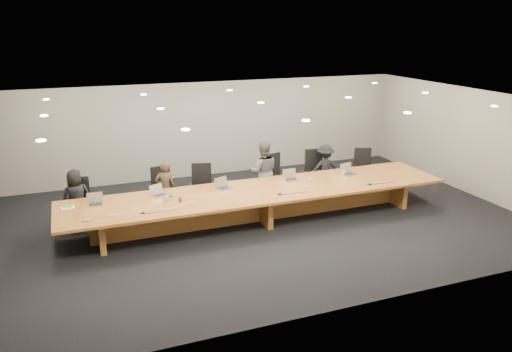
{
  "coord_description": "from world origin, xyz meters",
  "views": [
    {
      "loc": [
        -4.0,
        -10.13,
        4.47
      ],
      "look_at": [
        0.0,
        0.3,
        1.0
      ],
      "focal_mm": 35.0,
      "sensor_mm": 36.0,
      "label": 1
    }
  ],
  "objects_px": {
    "person_b": "(165,188)",
    "person_d": "(325,169)",
    "laptop_d": "(291,175)",
    "mic_center": "(280,194)",
    "chair_left": "(164,190)",
    "chair_mid_right": "(278,176)",
    "chair_far_right": "(364,169)",
    "chair_far_left": "(79,203)",
    "laptop_a": "(95,199)",
    "chair_right": "(317,172)",
    "paper_cup_near": "(309,179)",
    "laptop_c": "(224,183)",
    "amber_mug": "(180,199)",
    "laptop_b": "(159,191)",
    "mic_right": "(370,184)",
    "av_box": "(88,220)",
    "paper_cup_far": "(344,173)",
    "conference_table": "(261,199)",
    "laptop_e": "(350,169)",
    "person_c": "(263,171)",
    "chair_mid_left": "(202,187)",
    "water_bottle": "(171,196)",
    "person_a": "(76,198)",
    "mic_left": "(143,213)"
  },
  "relations": [
    {
      "from": "person_c",
      "to": "mic_center",
      "type": "distance_m",
      "value": 1.73
    },
    {
      "from": "person_b",
      "to": "person_d",
      "type": "xyz_separation_m",
      "value": [
        4.36,
        0.09,
        -0.0
      ]
    },
    {
      "from": "chair_far_left",
      "to": "laptop_e",
      "type": "relative_size",
      "value": 3.03
    },
    {
      "from": "conference_table",
      "to": "laptop_b",
      "type": "height_order",
      "value": "laptop_b"
    },
    {
      "from": "laptop_c",
      "to": "paper_cup_far",
      "type": "xyz_separation_m",
      "value": [
        3.15,
        -0.04,
        -0.09
      ]
    },
    {
      "from": "mic_right",
      "to": "chair_left",
      "type": "bearing_deg",
      "value": 157.83
    },
    {
      "from": "laptop_a",
      "to": "av_box",
      "type": "bearing_deg",
      "value": -102.78
    },
    {
      "from": "chair_right",
      "to": "laptop_e",
      "type": "height_order",
      "value": "chair_right"
    },
    {
      "from": "chair_far_left",
      "to": "chair_mid_left",
      "type": "bearing_deg",
      "value": 5.42
    },
    {
      "from": "person_a",
      "to": "laptop_c",
      "type": "relative_size",
      "value": 3.89
    },
    {
      "from": "chair_mid_right",
      "to": "person_a",
      "type": "bearing_deg",
      "value": 166.26
    },
    {
      "from": "mic_right",
      "to": "av_box",
      "type": "bearing_deg",
      "value": 179.67
    },
    {
      "from": "paper_cup_far",
      "to": "chair_far_right",
      "type": "bearing_deg",
      "value": 36.35
    },
    {
      "from": "chair_far_left",
      "to": "laptop_c",
      "type": "height_order",
      "value": "chair_far_left"
    },
    {
      "from": "conference_table",
      "to": "paper_cup_far",
      "type": "height_order",
      "value": "paper_cup_far"
    },
    {
      "from": "chair_right",
      "to": "person_c",
      "type": "relative_size",
      "value": 0.77
    },
    {
      "from": "person_b",
      "to": "laptop_b",
      "type": "height_order",
      "value": "person_b"
    },
    {
      "from": "chair_left",
      "to": "chair_mid_right",
      "type": "height_order",
      "value": "chair_mid_right"
    },
    {
      "from": "chair_right",
      "to": "chair_far_left",
      "type": "bearing_deg",
      "value": -172.77
    },
    {
      "from": "chair_left",
      "to": "chair_mid_right",
      "type": "distance_m",
      "value": 2.99
    },
    {
      "from": "chair_mid_right",
      "to": "amber_mug",
      "type": "height_order",
      "value": "chair_mid_right"
    },
    {
      "from": "laptop_d",
      "to": "mic_center",
      "type": "distance_m",
      "value": 1.11
    },
    {
      "from": "chair_far_right",
      "to": "paper_cup_far",
      "type": "distance_m",
      "value": 1.45
    },
    {
      "from": "paper_cup_near",
      "to": "paper_cup_far",
      "type": "xyz_separation_m",
      "value": [
        1.04,
        0.13,
        0.0
      ]
    },
    {
      "from": "mic_center",
      "to": "av_box",
      "type": "bearing_deg",
      "value": -179.02
    },
    {
      "from": "chair_far_left",
      "to": "laptop_a",
      "type": "relative_size",
      "value": 3.44
    },
    {
      "from": "laptop_d",
      "to": "water_bottle",
      "type": "distance_m",
      "value": 3.07
    },
    {
      "from": "av_box",
      "to": "mic_right",
      "type": "relative_size",
      "value": 1.37
    },
    {
      "from": "laptop_a",
      "to": "amber_mug",
      "type": "relative_size",
      "value": 3.46
    },
    {
      "from": "chair_mid_right",
      "to": "mic_right",
      "type": "height_order",
      "value": "chair_mid_right"
    },
    {
      "from": "av_box",
      "to": "mic_right",
      "type": "distance_m",
      "value": 6.42
    },
    {
      "from": "laptop_e",
      "to": "paper_cup_near",
      "type": "relative_size",
      "value": 4.34
    },
    {
      "from": "chair_left",
      "to": "laptop_b",
      "type": "distance_m",
      "value": 0.98
    },
    {
      "from": "person_b",
      "to": "mic_right",
      "type": "height_order",
      "value": "person_b"
    },
    {
      "from": "chair_mid_left",
      "to": "person_d",
      "type": "distance_m",
      "value": 3.46
    },
    {
      "from": "chair_mid_left",
      "to": "paper_cup_near",
      "type": "relative_size",
      "value": 13.61
    },
    {
      "from": "paper_cup_near",
      "to": "mic_left",
      "type": "height_order",
      "value": "paper_cup_near"
    },
    {
      "from": "laptop_c",
      "to": "amber_mug",
      "type": "height_order",
      "value": "laptop_c"
    },
    {
      "from": "chair_right",
      "to": "laptop_b",
      "type": "bearing_deg",
      "value": -162.9
    },
    {
      "from": "laptop_a",
      "to": "paper_cup_near",
      "type": "height_order",
      "value": "laptop_a"
    },
    {
      "from": "conference_table",
      "to": "laptop_a",
      "type": "bearing_deg",
      "value": 174.88
    },
    {
      "from": "chair_mid_right",
      "to": "chair_far_right",
      "type": "xyz_separation_m",
      "value": [
        2.56,
        -0.12,
        -0.03
      ]
    },
    {
      "from": "chair_right",
      "to": "chair_mid_right",
      "type": "bearing_deg",
      "value": -176.04
    },
    {
      "from": "mic_right",
      "to": "laptop_e",
      "type": "bearing_deg",
      "value": 92.4
    },
    {
      "from": "laptop_b",
      "to": "mic_center",
      "type": "distance_m",
      "value": 2.69
    },
    {
      "from": "chair_right",
      "to": "mic_right",
      "type": "relative_size",
      "value": 9.41
    },
    {
      "from": "person_c",
      "to": "water_bottle",
      "type": "height_order",
      "value": "person_c"
    },
    {
      "from": "chair_far_right",
      "to": "laptop_b",
      "type": "xyz_separation_m",
      "value": [
        -5.81,
        -0.77,
        0.32
      ]
    },
    {
      "from": "chair_left",
      "to": "person_b",
      "type": "distance_m",
      "value": 0.17
    },
    {
      "from": "person_b",
      "to": "mic_center",
      "type": "distance_m",
      "value": 2.79
    }
  ]
}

